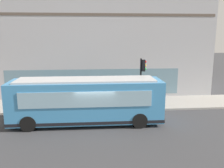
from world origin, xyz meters
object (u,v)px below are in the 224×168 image
fire_hydrant (140,99)px  pedestrian_near_building_entrance (108,88)px  traffic_light_near_corner (142,74)px  newspaper_vending_box (23,101)px  city_bus_nearside (86,101)px  pedestrian_near_hydrant (66,92)px

fire_hydrant → pedestrian_near_building_entrance: bearing=60.8°
traffic_light_near_corner → newspaper_vending_box: bearing=83.0°
traffic_light_near_corner → fire_hydrant: (1.43, -0.13, -2.40)m
pedestrian_near_building_entrance → traffic_light_near_corner: bearing=-139.3°
city_bus_nearside → pedestrian_near_hydrant: size_ratio=5.87×
city_bus_nearside → fire_hydrant: 6.12m
fire_hydrant → pedestrian_near_hydrant: size_ratio=0.43×
traffic_light_near_corner → newspaper_vending_box: size_ratio=4.41×
fire_hydrant → pedestrian_near_hydrant: pedestrian_near_hydrant is taller
pedestrian_near_hydrant → traffic_light_near_corner: bearing=-106.5°
fire_hydrant → pedestrian_near_hydrant: 6.27m
pedestrian_near_hydrant → newspaper_vending_box: 3.58m
newspaper_vending_box → pedestrian_near_building_entrance: bearing=-76.4°
pedestrian_near_hydrant → newspaper_vending_box: bearing=100.3°
traffic_light_near_corner → city_bus_nearside: bearing=121.4°
city_bus_nearside → traffic_light_near_corner: (2.64, -4.33, 1.36)m
pedestrian_near_building_entrance → pedestrian_near_hydrant: bearing=106.7°
traffic_light_near_corner → pedestrian_near_building_entrance: traffic_light_near_corner is taller
newspaper_vending_box → traffic_light_near_corner: bearing=-97.0°
newspaper_vending_box → city_bus_nearside: bearing=-126.0°
pedestrian_near_hydrant → newspaper_vending_box: size_ratio=1.91×
traffic_light_near_corner → pedestrian_near_hydrant: 6.60m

